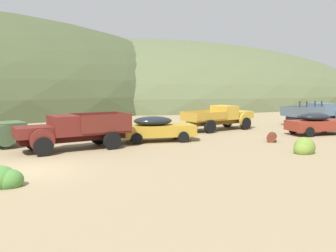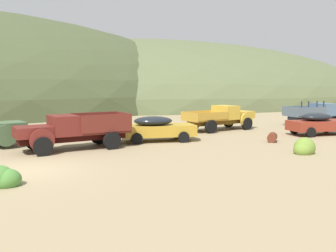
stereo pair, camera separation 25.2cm
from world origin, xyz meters
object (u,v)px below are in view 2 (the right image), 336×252
car_mustard (160,128)px  car_rust_red (320,123)px  truck_oxblood (66,131)px  truck_faded_yellow (225,117)px  oil_drum_tipped (272,137)px  truck_chalk_blue (321,113)px

car_mustard → car_rust_red: 11.59m
truck_oxblood → car_mustard: (5.83, 0.61, -0.20)m
car_mustard → truck_faded_yellow: bearing=36.4°
truck_oxblood → truck_faded_yellow: size_ratio=0.98×
truck_oxblood → oil_drum_tipped: size_ratio=5.89×
truck_oxblood → car_mustard: bearing=-178.4°
truck_oxblood → car_rust_red: bearing=169.4°
truck_faded_yellow → oil_drum_tipped: truck_faded_yellow is taller
truck_faded_yellow → car_mustard: bearing=-164.8°
truck_chalk_blue → truck_oxblood: bearing=-168.4°
truck_oxblood → truck_faded_yellow: truck_oxblood is taller
truck_oxblood → truck_faded_yellow: (12.85, 3.59, -0.02)m
truck_faded_yellow → truck_chalk_blue: 9.65m
truck_oxblood → oil_drum_tipped: truck_oxblood is taller
car_mustard → car_rust_red: (11.32, -2.46, -0.00)m
car_mustard → oil_drum_tipped: (6.08, -3.39, -0.54)m
car_rust_red → truck_chalk_blue: bearing=50.7°
truck_oxblood → car_mustard: truck_oxblood is taller
truck_faded_yellow → car_rust_red: size_ratio=1.31×
truck_oxblood → oil_drum_tipped: 12.25m
oil_drum_tipped → car_mustard: bearing=150.8°
car_mustard → oil_drum_tipped: bearing=-15.7°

